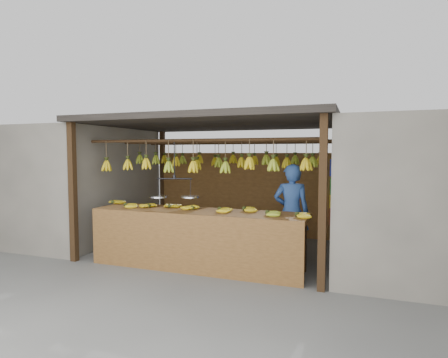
% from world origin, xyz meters
% --- Properties ---
extents(ground, '(80.00, 80.00, 0.00)m').
position_xyz_m(ground, '(0.00, 0.00, 0.00)').
color(ground, '#5B5B57').
extents(stall, '(4.30, 3.30, 2.40)m').
position_xyz_m(stall, '(0.00, 0.33, 1.97)').
color(stall, black).
rests_on(stall, ground).
extents(neighbor_left, '(3.00, 3.00, 2.30)m').
position_xyz_m(neighbor_left, '(-3.60, 0.00, 1.15)').
color(neighbor_left, slate).
rests_on(neighbor_left, ground).
extents(neighbor_right, '(3.00, 3.00, 2.30)m').
position_xyz_m(neighbor_right, '(3.60, 0.00, 1.15)').
color(neighbor_right, slate).
rests_on(neighbor_right, ground).
extents(counter, '(3.50, 0.77, 0.96)m').
position_xyz_m(counter, '(0.07, -1.23, 0.71)').
color(counter, brown).
rests_on(counter, ground).
extents(hanging_bananas, '(3.58, 2.23, 0.39)m').
position_xyz_m(hanging_bananas, '(-0.00, -0.00, 1.63)').
color(hanging_bananas, gold).
rests_on(hanging_bananas, ground).
extents(balance_scale, '(0.80, 0.46, 0.93)m').
position_xyz_m(balance_scale, '(-0.38, -1.00, 1.13)').
color(balance_scale, black).
rests_on(balance_scale, ground).
extents(vendor, '(0.65, 0.49, 1.62)m').
position_xyz_m(vendor, '(1.38, -0.20, 0.81)').
color(vendor, '#3359A5').
rests_on(vendor, ground).
extents(bag_bundles, '(0.08, 0.26, 1.33)m').
position_xyz_m(bag_bundles, '(1.94, 1.35, 1.01)').
color(bag_bundles, '#1426BF').
rests_on(bag_bundles, ground).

